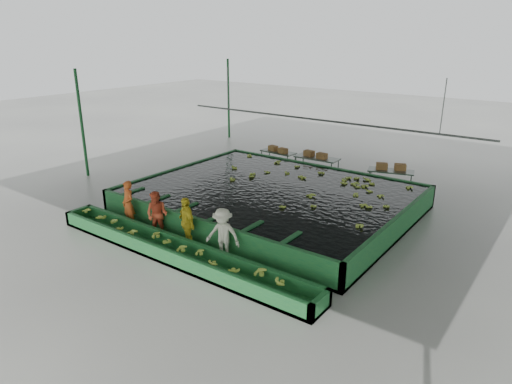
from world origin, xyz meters
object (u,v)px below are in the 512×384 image
Objects in this scene: box_stack_left at (278,152)px; box_stack_mid at (315,157)px; flotation_tank at (271,199)px; packing_table_right at (390,180)px; worker_d at (223,235)px; sorting_trough at (176,251)px; box_stack_right at (391,170)px; worker_b at (157,215)px; packing_table_mid at (317,167)px; packing_table_left at (278,159)px; worker_a at (128,204)px; worker_c at (186,223)px.

box_stack_mid reaches higher than box_stack_left.
flotation_tank is 5.20× the size of packing_table_right.
sorting_trough is at bearing -163.00° from worker_d.
sorting_trough is 10.65m from box_stack_right.
worker_b is 0.82× the size of packing_table_right.
packing_table_mid is at bearing 85.37° from worker_d.
flotation_tank is 5.42× the size of packing_table_left.
packing_table_left is at bearing 112.23° from box_stack_left.
box_stack_mid is (-0.07, -0.04, 0.48)m from packing_table_mid.
worker_b is 0.96× the size of worker_d.
worker_d is 0.90× the size of packing_table_left.
flotation_tank is 4.93m from packing_table_mid.
box_stack_mid is (2.25, -0.19, 0.11)m from box_stack_left.
sorting_trough is 10.56m from packing_table_right.
box_stack_left reaches higher than flotation_tank.
flotation_tank is 4.92m from box_stack_mid.
packing_table_right is at bearing 0.60° from box_stack_left.
flotation_tank is at bearing -58.69° from box_stack_left.
flotation_tank is 6.00× the size of worker_a.
sorting_trough is at bearing -104.97° from box_stack_right.
sorting_trough is 6.05× the size of worker_d.
packing_table_left is at bearing 172.87° from box_stack_mid.
worker_a is 2.82m from worker_c.
worker_c reaches higher than worker_a.
box_stack_mid is at bearing -4.85° from box_stack_left.
packing_table_left is 0.88× the size of packing_table_mid.
worker_a is 1.01× the size of worker_d.
box_stack_left is (-3.05, 10.12, 0.59)m from sorting_trough.
sorting_trough is 8.59× the size of box_stack_left.
box_stack_mid is (0.84, 9.13, 0.16)m from worker_b.
packing_table_left is at bearing 179.67° from packing_table_right.
worker_d is (1.21, 0.80, 0.58)m from sorting_trough.
box_stack_right reaches higher than packing_table_mid.
sorting_trough is 5.95× the size of worker_c.
packing_table_mid is at bearing -5.87° from packing_table_left.
packing_table_right is at bearing 45.63° from worker_b.
worker_d is at bearing -78.06° from packing_table_mid.
worker_a is at bearing -90.36° from box_stack_left.
box_stack_left is (-2.32, 0.15, 0.36)m from packing_table_mid.
worker_d is at bearing -19.03° from worker_b.
box_stack_left is (-5.85, -0.06, 0.40)m from packing_table_right.
packing_table_right is at bearing -61.96° from box_stack_right.
worker_a is (-3.11, 0.80, 0.58)m from sorting_trough.
worker_b is at bearing -115.34° from packing_table_right.
packing_table_left is (-4.30, 9.42, -0.41)m from worker_d.
box_stack_mid is at bearing 114.77° from worker_c.
packing_table_left is at bearing 106.84° from sorting_trough.
packing_table_left is 5.86m from box_stack_right.
sorting_trough is 7.97× the size of box_stack_right.
packing_table_left is at bearing 174.13° from packing_table_mid.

